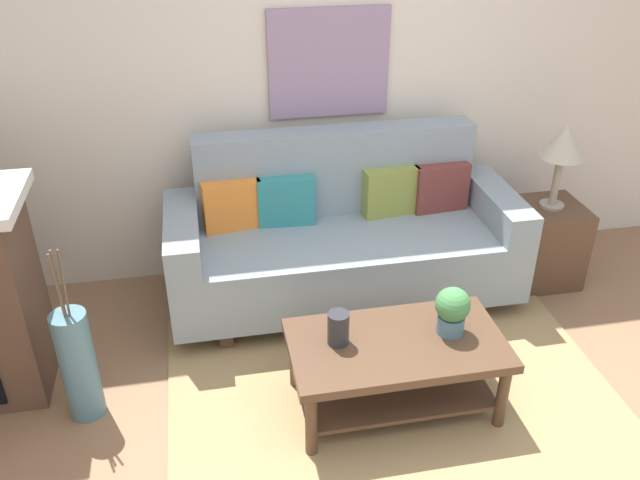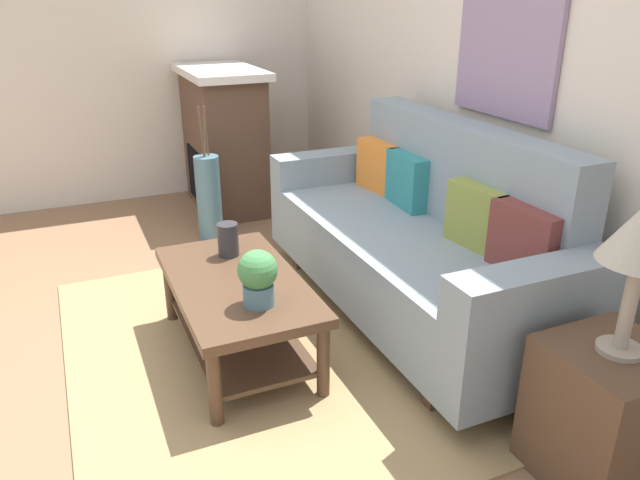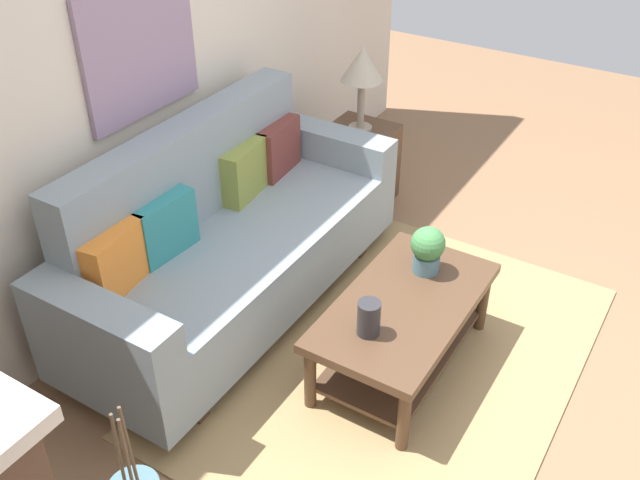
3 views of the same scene
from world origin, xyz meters
The scene contains 17 objects.
ground_plane centered at (0.00, 0.00, 0.00)m, with size 9.67×9.67×0.00m, color #8C6647.
wall_back centered at (0.00, 2.03, 1.35)m, with size 5.67×0.10×2.70m, color beige.
area_rug centered at (0.00, 0.50, 0.01)m, with size 2.42×1.81×0.01m, color #A38456.
couch centered at (-0.06, 1.50, 0.43)m, with size 2.20×0.84×1.08m.
throw_pillow_orange centered at (-0.75, 1.62, 0.68)m, with size 0.36×0.12×0.32m, color orange.
throw_pillow_teal centered at (-0.41, 1.62, 0.68)m, with size 0.36×0.12×0.32m, color teal.
throw_pillow_olive centered at (0.28, 1.62, 0.68)m, with size 0.36×0.12×0.32m, color olive.
throw_pillow_maroon centered at (0.62, 1.62, 0.68)m, with size 0.36×0.12×0.32m, color brown.
coffee_table centered at (-0.02, 0.43, 0.31)m, with size 1.10×0.60×0.43m.
tabletop_vase centered at (-0.32, 0.48, 0.52)m, with size 0.11×0.11×0.18m, color #2D2D33.
potted_plant_tabletop centered at (0.27, 0.45, 0.57)m, with size 0.18×0.18×0.26m.
side_table centered at (1.34, 1.44, 0.28)m, with size 0.44×0.44×0.56m, color #513826.
table_lamp centered at (1.34, 1.44, 0.99)m, with size 0.28×0.28×0.57m.
floor_vase_branch_a centered at (-1.60, 0.69, 0.81)m, with size 0.01×0.01×0.36m, color brown.
floor_vase_branch_b centered at (-1.63, 0.70, 0.81)m, with size 0.01×0.01×0.36m, color brown.
floor_vase_branch_c centered at (-1.63, 0.67, 0.81)m, with size 0.01×0.01×0.36m, color brown.
framed_painting centered at (-0.06, 1.96, 1.44)m, with size 0.77×0.03×0.68m, color gray.
Camera 3 is at (-2.59, -0.65, 2.70)m, focal length 40.23 mm.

